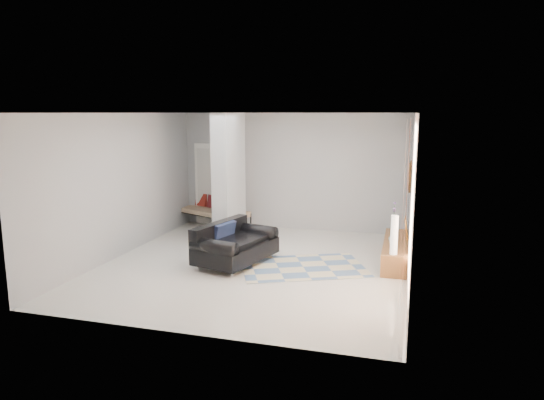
# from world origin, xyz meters

# --- Properties ---
(floor) EXTENTS (6.00, 6.00, 0.00)m
(floor) POSITION_xyz_m (0.00, 0.00, 0.00)
(floor) COLOR silver
(floor) RESTS_ON ground
(ceiling) EXTENTS (6.00, 6.00, 0.00)m
(ceiling) POSITION_xyz_m (0.00, 0.00, 2.80)
(ceiling) COLOR white
(ceiling) RESTS_ON wall_back
(wall_back) EXTENTS (6.00, 0.00, 6.00)m
(wall_back) POSITION_xyz_m (0.00, 3.00, 1.40)
(wall_back) COLOR #ACADB0
(wall_back) RESTS_ON ground
(wall_front) EXTENTS (6.00, 0.00, 6.00)m
(wall_front) POSITION_xyz_m (0.00, -3.00, 1.40)
(wall_front) COLOR #ACADB0
(wall_front) RESTS_ON ground
(wall_left) EXTENTS (0.00, 6.00, 6.00)m
(wall_left) POSITION_xyz_m (-2.75, 0.00, 1.40)
(wall_left) COLOR #ACADB0
(wall_left) RESTS_ON ground
(wall_right) EXTENTS (0.00, 6.00, 6.00)m
(wall_right) POSITION_xyz_m (2.75, 0.00, 1.40)
(wall_right) COLOR #ACADB0
(wall_right) RESTS_ON ground
(partition_column) EXTENTS (0.35, 1.20, 2.80)m
(partition_column) POSITION_xyz_m (-1.10, 1.60, 1.40)
(partition_column) COLOR #A9ADB0
(partition_column) RESTS_ON floor
(hallway_door) EXTENTS (0.85, 0.06, 2.04)m
(hallway_door) POSITION_xyz_m (-2.10, 2.96, 1.02)
(hallway_door) COLOR white
(hallway_door) RESTS_ON floor
(curtain) EXTENTS (0.00, 2.55, 2.55)m
(curtain) POSITION_xyz_m (2.67, -1.15, 1.45)
(curtain) COLOR #FE7A43
(curtain) RESTS_ON wall_right
(wall_art) EXTENTS (0.04, 0.45, 0.55)m
(wall_art) POSITION_xyz_m (2.72, 0.90, 1.65)
(wall_art) COLOR #36210E
(wall_art) RESTS_ON wall_right
(media_console) EXTENTS (0.45, 2.06, 0.80)m
(media_console) POSITION_xyz_m (2.52, 0.90, 0.20)
(media_console) COLOR brown
(media_console) RESTS_ON floor
(loveseat) EXTENTS (1.34, 1.81, 0.76)m
(loveseat) POSITION_xyz_m (-0.43, -0.02, 0.35)
(loveseat) COLOR silver
(loveseat) RESTS_ON floor
(daybed) EXTENTS (1.97, 1.42, 0.77)m
(daybed) POSITION_xyz_m (-1.91, 2.63, 0.41)
(daybed) COLOR black
(daybed) RESTS_ON floor
(area_rug) EXTENTS (2.63, 2.25, 0.01)m
(area_rug) POSITION_xyz_m (0.90, 0.07, 0.01)
(area_rug) COLOR beige
(area_rug) RESTS_ON floor
(cylinder_lamp) EXTENTS (0.12, 0.12, 0.68)m
(cylinder_lamp) POSITION_xyz_m (2.50, 0.01, 0.74)
(cylinder_lamp) COLOR white
(cylinder_lamp) RESTS_ON media_console
(bronze_figurine) EXTENTS (0.13, 0.13, 0.23)m
(bronze_figurine) POSITION_xyz_m (2.47, 1.36, 0.51)
(bronze_figurine) COLOR black
(bronze_figurine) RESTS_ON media_console
(vase) EXTENTS (0.18, 0.18, 0.18)m
(vase) POSITION_xyz_m (2.47, 0.79, 0.49)
(vase) COLOR silver
(vase) RESTS_ON media_console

